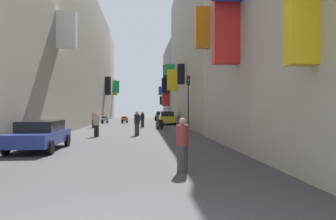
{
  "coord_description": "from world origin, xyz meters",
  "views": [
    {
      "loc": [
        0.83,
        -4.1,
        1.91
      ],
      "look_at": [
        3.46,
        28.17,
        1.71
      ],
      "focal_mm": 33.2,
      "sensor_mm": 36.0,
      "label": 1
    }
  ],
  "objects": [
    {
      "name": "building_right_far",
      "position": [
        7.99,
        53.68,
        6.36
      ],
      "size": [
        7.02,
        12.65,
        12.73
      ],
      "color": "gray",
      "rests_on": "ground"
    },
    {
      "name": "building_left_mid_b",
      "position": [
        -7.99,
        56.23,
        7.6
      ],
      "size": [
        7.24,
        7.55,
        15.21
      ],
      "color": "#B2A899",
      "rests_on": "ground"
    },
    {
      "name": "scooter_blue",
      "position": [
        0.55,
        39.03,
        0.46
      ],
      "size": [
        0.81,
        1.84,
        1.13
      ],
      "color": "#2D4CAD",
      "rests_on": "ground"
    },
    {
      "name": "parked_car_blue",
      "position": [
        -3.81,
        10.39,
        0.71
      ],
      "size": [
        1.95,
        4.31,
        1.33
      ],
      "color": "navy",
      "rests_on": "ground"
    },
    {
      "name": "building_right_mid_c",
      "position": [
        7.95,
        44.37,
        6.19
      ],
      "size": [
        7.23,
        5.99,
        12.41
      ],
      "color": "gray",
      "rests_on": "ground"
    },
    {
      "name": "pedestrian_far_away",
      "position": [
        0.8,
        26.93,
        0.78
      ],
      "size": [
        0.53,
        0.53,
        1.58
      ],
      "color": "black",
      "rests_on": "ground"
    },
    {
      "name": "parked_car_yellow",
      "position": [
        3.62,
        31.99,
        0.79
      ],
      "size": [
        1.84,
        4.16,
        1.53
      ],
      "color": "gold",
      "rests_on": "ground"
    },
    {
      "name": "parked_car_green",
      "position": [
        3.76,
        44.91,
        0.74
      ],
      "size": [
        2.01,
        4.26,
        1.4
      ],
      "color": "#236638",
      "rests_on": "ground"
    },
    {
      "name": "pedestrian_crossing",
      "position": [
        -2.25,
        16.86,
        0.79
      ],
      "size": [
        0.5,
        0.5,
        1.59
      ],
      "color": "black",
      "rests_on": "ground"
    },
    {
      "name": "pedestrian_near_left",
      "position": [
        -3.91,
        26.37,
        0.81
      ],
      "size": [
        0.49,
        0.49,
        1.63
      ],
      "color": "#272727",
      "rests_on": "ground"
    },
    {
      "name": "building_right_mid_b",
      "position": [
        7.99,
        29.19,
        8.23
      ],
      "size": [
        7.34,
        24.35,
        16.47
      ],
      "color": "#9E9384",
      "rests_on": "ground"
    },
    {
      "name": "building_left_mid_a",
      "position": [
        -8.0,
        29.56,
        7.92
      ],
      "size": [
        7.3,
        45.78,
        15.84
      ],
      "color": "#9E9384",
      "rests_on": "ground"
    },
    {
      "name": "pedestrian_mid_street",
      "position": [
        0.43,
        17.55,
        0.85
      ],
      "size": [
        0.52,
        0.52,
        1.71
      ],
      "color": "#373737",
      "rests_on": "ground"
    },
    {
      "name": "scooter_orange",
      "position": [
        -1.47,
        35.54,
        0.46
      ],
      "size": [
        0.82,
        1.86,
        1.13
      ],
      "color": "orange",
      "rests_on": "ground"
    },
    {
      "name": "ground_plane",
      "position": [
        0.0,
        30.0,
        0.0
      ],
      "size": [
        140.0,
        140.0,
        0.0
      ],
      "primitive_type": "plane",
      "color": "#424244"
    },
    {
      "name": "traffic_light_near_corner",
      "position": [
        4.59,
        21.37,
        3.1
      ],
      "size": [
        0.26,
        0.34,
        4.58
      ],
      "color": "#2D2D2D",
      "rests_on": "ground"
    },
    {
      "name": "scooter_black",
      "position": [
        2.37,
        23.98,
        0.46
      ],
      "size": [
        0.64,
        1.78,
        1.13
      ],
      "color": "black",
      "rests_on": "ground"
    },
    {
      "name": "pedestrian_near_right",
      "position": [
        2.01,
        5.06,
        0.8
      ],
      "size": [
        0.48,
        0.48,
        1.62
      ],
      "color": "#3F3F3F",
      "rests_on": "ground"
    },
    {
      "name": "scooter_silver",
      "position": [
        -3.94,
        35.35,
        0.46
      ],
      "size": [
        0.78,
        1.79,
        1.13
      ],
      "color": "#ADADB2",
      "rests_on": "ground"
    }
  ]
}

